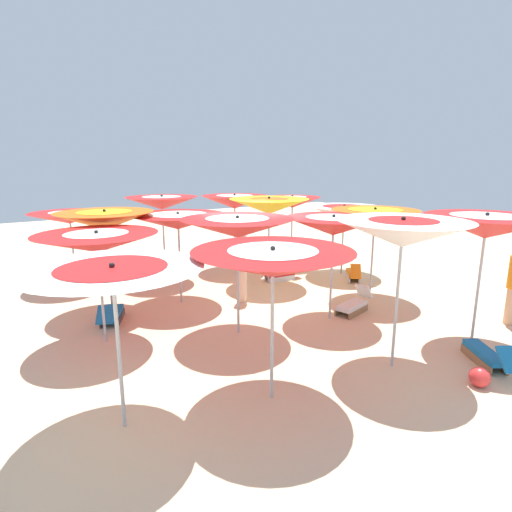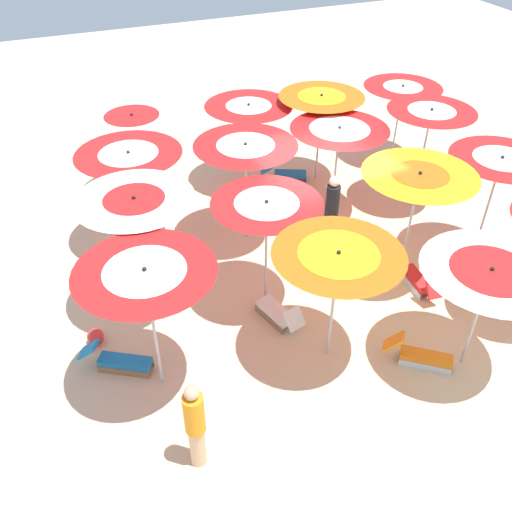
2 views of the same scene
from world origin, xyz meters
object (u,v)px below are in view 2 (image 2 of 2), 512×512
object	(u,v)px
beach_umbrella_2	(135,209)
beachgoer_1	(195,425)
lounger_1	(419,281)
beach_umbrella_11	(489,280)
beach_umbrella_6	(267,212)
beachgoer_0	(332,211)
beach_umbrella_3	(146,281)
beach_umbrella_5	(246,153)
beach_umbrella_7	(338,262)
beach_umbrella_4	(249,112)
beach_umbrella_12	(402,92)
beach_umbrella_13	(430,118)
beach_ball	(96,337)
beach_umbrella_0	(132,121)
lounger_2	(120,361)
beach_umbrella_10	(418,184)
lounger_0	(287,174)
beach_umbrella_8	(321,104)
lounger_5	(279,313)
lounger_4	(421,355)
beach_umbrella_14	(500,167)
beach_umbrella_9	(339,136)
beach_umbrella_1	(129,161)

from	to	relation	value
beach_umbrella_2	beachgoer_1	size ratio (longest dim) A/B	1.49
lounger_1	beachgoer_1	distance (m)	5.83
beach_umbrella_11	lounger_1	distance (m)	2.63
beach_umbrella_6	beachgoer_0	distance (m)	2.54
beach_umbrella_3	beach_umbrella_5	size ratio (longest dim) A/B	1.05
beach_umbrella_6	beach_umbrella_7	bearing A→B (deg)	14.29
beachgoer_0	beachgoer_1	size ratio (longest dim) A/B	1.05
beach_umbrella_5	beachgoer_1	world-z (taller)	beach_umbrella_5
beach_umbrella_4	beachgoer_1	distance (m)	8.50
beach_umbrella_12	beach_umbrella_13	distance (m)	2.52
beach_ball	beach_umbrella_0	bearing A→B (deg)	157.81
beach_umbrella_12	lounger_2	bearing A→B (deg)	-60.57
beach_umbrella_10	lounger_0	size ratio (longest dim) A/B	1.96
beach_umbrella_4	beachgoer_1	xyz separation A→B (m)	(7.53, -3.81, -1.06)
beach_umbrella_6	beach_umbrella_8	xyz separation A→B (m)	(-3.96, 3.17, 0.05)
beach_umbrella_7	lounger_5	xyz separation A→B (m)	(-1.10, -0.49, -1.91)
beach_umbrella_2	lounger_4	world-z (taller)	beach_umbrella_2
beach_umbrella_2	beach_umbrella_10	bearing A→B (deg)	78.82
beach_umbrella_10	beach_umbrella_12	distance (m)	5.50
beach_umbrella_4	beach_umbrella_14	xyz separation A→B (m)	(4.93, 3.48, 0.22)
beach_umbrella_5	beach_umbrella_13	size ratio (longest dim) A/B	0.96
lounger_1	beach_umbrella_11	bearing A→B (deg)	172.67
beach_umbrella_7	beach_ball	xyz separation A→B (m)	(-1.84, -3.86, -1.96)
beach_umbrella_8	beach_umbrella_9	world-z (taller)	beach_umbrella_8
beach_umbrella_13	beach_umbrella_14	world-z (taller)	beach_umbrella_13
beach_umbrella_6	beach_umbrella_12	distance (m)	7.25
beach_umbrella_7	beach_umbrella_10	bearing A→B (deg)	119.43
beach_umbrella_2	lounger_4	bearing A→B (deg)	51.18
beach_umbrella_0	beachgoer_1	world-z (taller)	beach_umbrella_0
beach_umbrella_2	lounger_2	bearing A→B (deg)	-32.08
beach_umbrella_3	beachgoer_1	xyz separation A→B (m)	(1.69, 0.13, -1.38)
beach_umbrella_14	beach_umbrella_9	bearing A→B (deg)	-142.75
beach_umbrella_1	beach_umbrella_5	xyz separation A→B (m)	(0.79, 2.31, 0.12)
beach_umbrella_1	beach_umbrella_11	world-z (taller)	beach_umbrella_1
lounger_0	lounger_2	xyz separation A→B (m)	(4.92, -5.49, -0.01)
beach_umbrella_5	beach_ball	size ratio (longest dim) A/B	7.68
beach_umbrella_11	lounger_5	world-z (taller)	beach_umbrella_11
beach_umbrella_14	lounger_2	bearing A→B (deg)	-87.60
beachgoer_1	beach_umbrella_6	bearing A→B (deg)	-116.24
beach_umbrella_6	beachgoer_1	xyz separation A→B (m)	(3.01, -2.37, -1.18)
beach_umbrella_11	beach_umbrella_13	distance (m)	5.41
beach_umbrella_5	beach_umbrella_14	bearing A→B (deg)	60.58
beach_umbrella_0	beach_umbrella_1	size ratio (longest dim) A/B	0.97
beach_umbrella_14	lounger_1	xyz separation A→B (m)	(0.53, -1.88, -1.98)
beach_umbrella_8	beach_umbrella_11	xyz separation A→B (m)	(6.86, -0.57, -0.22)
beach_umbrella_0	beach_umbrella_2	distance (m)	4.39
beach_umbrella_1	beach_umbrella_9	xyz separation A→B (m)	(0.55, 4.69, -0.03)
beach_umbrella_1	beach_umbrella_6	xyz separation A→B (m)	(2.91, 1.89, 0.03)
beach_umbrella_5	lounger_4	bearing A→B (deg)	16.77
beach_umbrella_11	beachgoer_0	bearing A→B (deg)	-171.59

